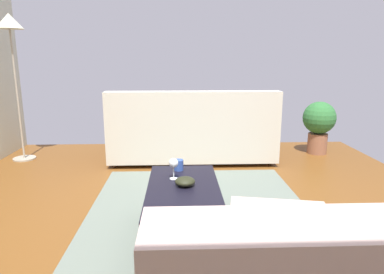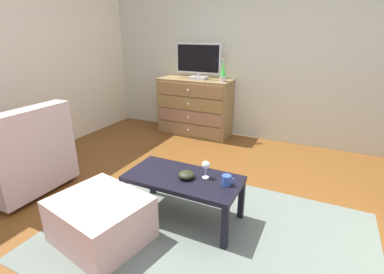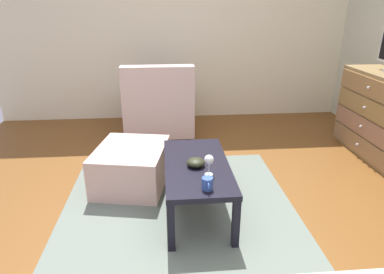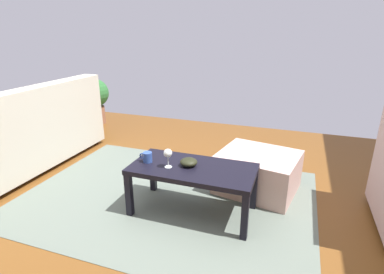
{
  "view_description": "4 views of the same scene",
  "coord_description": "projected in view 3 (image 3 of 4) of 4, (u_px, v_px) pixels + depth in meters",
  "views": [
    {
      "loc": [
        -2.3,
        -0.02,
        1.28
      ],
      "look_at": [
        0.16,
        -0.12,
        0.71
      ],
      "focal_mm": 31.94,
      "sensor_mm": 36.0,
      "label": 1
    },
    {
      "loc": [
        0.93,
        -1.99,
        1.6
      ],
      "look_at": [
        -0.11,
        0.15,
        0.71
      ],
      "focal_mm": 26.5,
      "sensor_mm": 36.0,
      "label": 2
    },
    {
      "loc": [
        2.26,
        -0.3,
        1.58
      ],
      "look_at": [
        -0.12,
        -0.09,
        0.63
      ],
      "focal_mm": 31.67,
      "sensor_mm": 36.0,
      "label": 3
    },
    {
      "loc": [
        -0.84,
        2.06,
        1.47
      ],
      "look_at": [
        -0.08,
        -0.1,
        0.65
      ],
      "focal_mm": 28.62,
      "sensor_mm": 36.0,
      "label": 4
    }
  ],
  "objects": [
    {
      "name": "bowl_decorative",
      "position": [
        196.0,
        162.0,
        2.59
      ],
      "size": [
        0.14,
        0.14,
        0.06
      ],
      "primitive_type": "ellipsoid",
      "color": "black",
      "rests_on": "coffee_table"
    },
    {
      "name": "ground_plane",
      "position": [
        205.0,
        218.0,
        2.71
      ],
      "size": [
        5.72,
        5.19,
        0.05
      ],
      "primitive_type": "cube",
      "color": "brown"
    },
    {
      "name": "area_rug",
      "position": [
        181.0,
        232.0,
        2.5
      ],
      "size": [
        2.6,
        1.9,
        0.01
      ],
      "primitive_type": "cube",
      "color": "slate",
      "rests_on": "ground_plane"
    },
    {
      "name": "wall_plain_left",
      "position": [
        183.0,
        22.0,
        4.63
      ],
      "size": [
        0.12,
        5.19,
        2.68
      ],
      "primitive_type": "cube",
      "color": "beige",
      "rests_on": "ground_plane"
    },
    {
      "name": "wine_glass",
      "position": [
        209.0,
        160.0,
        2.43
      ],
      "size": [
        0.07,
        0.07,
        0.16
      ],
      "color": "silver",
      "rests_on": "coffee_table"
    },
    {
      "name": "armchair",
      "position": [
        159.0,
        106.0,
        4.25
      ],
      "size": [
        0.8,
        0.84,
        0.92
      ],
      "color": "#332319",
      "rests_on": "ground_plane"
    },
    {
      "name": "ottoman",
      "position": [
        132.0,
        166.0,
        3.1
      ],
      "size": [
        0.8,
        0.72,
        0.37
      ],
      "primitive_type": "cube",
      "rotation": [
        0.0,
        0.0,
        -0.19
      ],
      "color": "#C9A299",
      "rests_on": "ground_plane"
    },
    {
      "name": "dresser",
      "position": [
        384.0,
        116.0,
        3.61
      ],
      "size": [
        1.16,
        0.49,
        0.91
      ],
      "color": "olive",
      "rests_on": "ground_plane"
    },
    {
      "name": "coffee_table",
      "position": [
        197.0,
        170.0,
        2.65
      ],
      "size": [
        1.01,
        0.5,
        0.42
      ],
      "color": "black",
      "rests_on": "ground_plane"
    },
    {
      "name": "mug",
      "position": [
        207.0,
        184.0,
        2.26
      ],
      "size": [
        0.11,
        0.08,
        0.09
      ],
      "color": "#304E9C",
      "rests_on": "coffee_table"
    }
  ]
}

